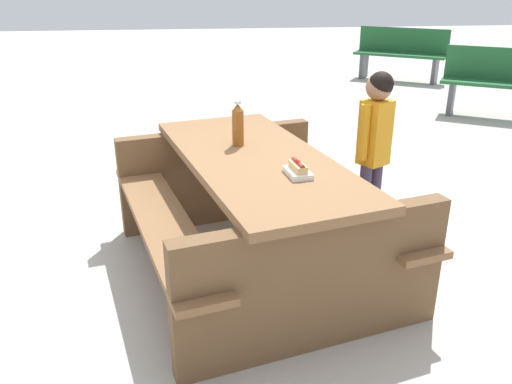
{
  "coord_description": "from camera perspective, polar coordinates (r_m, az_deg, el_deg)",
  "views": [
    {
      "loc": [
        2.86,
        -0.35,
        1.73
      ],
      "look_at": [
        0.0,
        0.0,
        0.52
      ],
      "focal_mm": 37.19,
      "sensor_mm": 36.0,
      "label": 1
    }
  ],
  "objects": [
    {
      "name": "soda_bottle",
      "position": [
        3.2,
        -1.96,
        7.24
      ],
      "size": [
        0.07,
        0.07,
        0.27
      ],
      "color": "brown",
      "rests_on": "picnic_table"
    },
    {
      "name": "child_in_coat",
      "position": [
        3.64,
        12.7,
        6.17
      ],
      "size": [
        0.23,
        0.25,
        1.14
      ],
      "color": "#3F334C",
      "rests_on": "ground"
    },
    {
      "name": "park_bench_far",
      "position": [
        9.57,
        15.31,
        14.23
      ],
      "size": [
        1.16,
        1.47,
        0.85
      ],
      "color": "#1E592D",
      "rests_on": "ground"
    },
    {
      "name": "hotdog_tray",
      "position": [
        2.75,
        4.53,
        2.4
      ],
      "size": [
        0.19,
        0.14,
        0.08
      ],
      "color": "white",
      "rests_on": "picnic_table"
    },
    {
      "name": "picnic_table",
      "position": [
        3.16,
        -0.0,
        -1.34
      ],
      "size": [
        2.09,
        1.8,
        0.75
      ],
      "color": "brown",
      "rests_on": "ground"
    },
    {
      "name": "park_bench_near",
      "position": [
        7.44,
        25.22,
        10.67
      ],
      "size": [
        1.13,
        1.48,
        0.85
      ],
      "color": "#1E592D",
      "rests_on": "ground"
    },
    {
      "name": "ground_plane",
      "position": [
        3.36,
        -0.0,
        -8.28
      ],
      "size": [
        30.0,
        30.0,
        0.0
      ],
      "primitive_type": "plane",
      "color": "#B7B2A8",
      "rests_on": "ground"
    }
  ]
}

